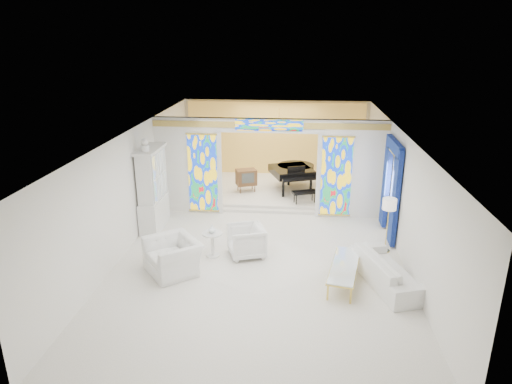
# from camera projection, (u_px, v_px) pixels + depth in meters

# --- Properties ---
(floor) EXTENTS (12.00, 12.00, 0.00)m
(floor) POSITION_uv_depth(u_px,v_px,m) (264.00, 240.00, 12.47)
(floor) COLOR white
(floor) RESTS_ON ground
(ceiling) EXTENTS (7.00, 12.00, 0.02)m
(ceiling) POSITION_uv_depth(u_px,v_px,m) (264.00, 132.00, 11.50)
(ceiling) COLOR white
(ceiling) RESTS_ON wall_back
(wall_back) EXTENTS (7.00, 0.02, 3.00)m
(wall_back) POSITION_uv_depth(u_px,v_px,m) (276.00, 139.00, 17.63)
(wall_back) COLOR silver
(wall_back) RESTS_ON floor
(wall_front) EXTENTS (7.00, 0.02, 3.00)m
(wall_front) POSITION_uv_depth(u_px,v_px,m) (232.00, 325.00, 6.33)
(wall_front) COLOR silver
(wall_front) RESTS_ON floor
(wall_left) EXTENTS (0.02, 12.00, 3.00)m
(wall_left) POSITION_uv_depth(u_px,v_px,m) (135.00, 185.00, 12.29)
(wall_left) COLOR silver
(wall_left) RESTS_ON floor
(wall_right) EXTENTS (0.02, 12.00, 3.00)m
(wall_right) POSITION_uv_depth(u_px,v_px,m) (400.00, 192.00, 11.68)
(wall_right) COLOR silver
(wall_right) RESTS_ON floor
(partition_wall) EXTENTS (7.00, 0.22, 3.00)m
(partition_wall) POSITION_uv_depth(u_px,v_px,m) (269.00, 163.00, 13.81)
(partition_wall) COLOR silver
(partition_wall) RESTS_ON floor
(stained_glass_left) EXTENTS (0.90, 0.04, 2.40)m
(stained_glass_left) POSITION_uv_depth(u_px,v_px,m) (203.00, 173.00, 14.00)
(stained_glass_left) COLOR gold
(stained_glass_left) RESTS_ON partition_wall
(stained_glass_right) EXTENTS (0.90, 0.04, 2.40)m
(stained_glass_right) POSITION_uv_depth(u_px,v_px,m) (336.00, 177.00, 13.65)
(stained_glass_right) COLOR gold
(stained_glass_right) RESTS_ON partition_wall
(stained_glass_transom) EXTENTS (2.00, 0.04, 0.34)m
(stained_glass_transom) POSITION_uv_depth(u_px,v_px,m) (269.00, 125.00, 13.33)
(stained_glass_transom) COLOR gold
(stained_glass_transom) RESTS_ON partition_wall
(alcove_platform) EXTENTS (6.80, 3.80, 0.18)m
(alcove_platform) POSITION_uv_depth(u_px,v_px,m) (272.00, 190.00, 16.30)
(alcove_platform) COLOR white
(alcove_platform) RESTS_ON floor
(gold_curtain_back) EXTENTS (6.70, 0.10, 2.90)m
(gold_curtain_back) POSITION_uv_depth(u_px,v_px,m) (275.00, 140.00, 17.52)
(gold_curtain_back) COLOR gold
(gold_curtain_back) RESTS_ON wall_back
(chandelier) EXTENTS (0.48, 0.48, 0.30)m
(chandelier) POSITION_uv_depth(u_px,v_px,m) (279.00, 122.00, 15.39)
(chandelier) COLOR gold
(chandelier) RESTS_ON ceiling
(blue_drapes) EXTENTS (0.14, 1.85, 2.65)m
(blue_drapes) POSITION_uv_depth(u_px,v_px,m) (391.00, 181.00, 12.32)
(blue_drapes) COLOR navy
(blue_drapes) RESTS_ON wall_right
(china_cabinet) EXTENTS (0.56, 1.46, 2.72)m
(china_cabinet) POSITION_uv_depth(u_px,v_px,m) (153.00, 190.00, 12.93)
(china_cabinet) COLOR silver
(china_cabinet) RESTS_ON floor
(armchair_left) EXTENTS (1.61, 1.64, 0.80)m
(armchair_left) POSITION_uv_depth(u_px,v_px,m) (173.00, 256.00, 10.70)
(armchair_left) COLOR white
(armchair_left) RESTS_ON floor
(armchair_right) EXTENTS (1.10, 1.09, 0.80)m
(armchair_right) POSITION_uv_depth(u_px,v_px,m) (246.00, 241.00, 11.49)
(armchair_right) COLOR white
(armchair_right) RESTS_ON floor
(sofa) EXTENTS (1.54, 2.44, 0.66)m
(sofa) POSITION_uv_depth(u_px,v_px,m) (388.00, 270.00, 10.22)
(sofa) COLOR white
(sofa) RESTS_ON floor
(side_table) EXTENTS (0.60, 0.60, 0.64)m
(side_table) POSITION_uv_depth(u_px,v_px,m) (212.00, 241.00, 11.46)
(side_table) COLOR silver
(side_table) RESTS_ON floor
(vase) EXTENTS (0.22, 0.22, 0.20)m
(vase) POSITION_uv_depth(u_px,v_px,m) (212.00, 229.00, 11.35)
(vase) COLOR white
(vase) RESTS_ON side_table
(coffee_table) EXTENTS (0.95, 1.96, 0.42)m
(coffee_table) POSITION_uv_depth(u_px,v_px,m) (345.00, 266.00, 10.27)
(coffee_table) COLOR white
(coffee_table) RESTS_ON floor
(floor_lamp) EXTENTS (0.43, 0.43, 1.44)m
(floor_lamp) POSITION_uv_depth(u_px,v_px,m) (389.00, 207.00, 11.46)
(floor_lamp) COLOR gold
(floor_lamp) RESTS_ON floor
(grand_piano) EXTENTS (1.81, 2.75, 0.99)m
(grand_piano) POSITION_uv_depth(u_px,v_px,m) (294.00, 171.00, 15.89)
(grand_piano) COLOR black
(grand_piano) RESTS_ON alcove_platform
(tv_console) EXTENTS (0.79, 0.67, 0.78)m
(tv_console) POSITION_uv_depth(u_px,v_px,m) (246.00, 177.00, 15.69)
(tv_console) COLOR brown
(tv_console) RESTS_ON alcove_platform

